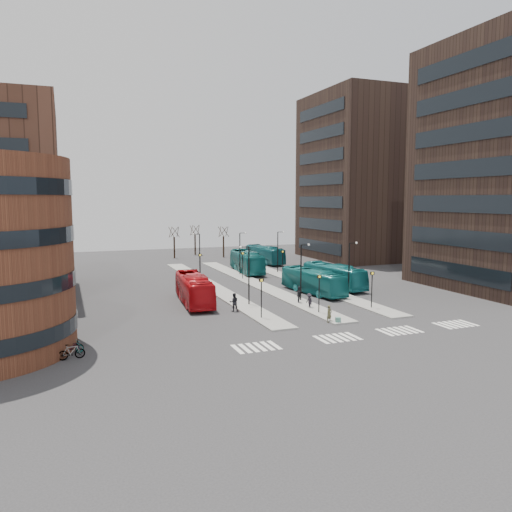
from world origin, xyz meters
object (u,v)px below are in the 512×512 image
object	(u,v)px
teal_bus_a	(313,281)
bicycle_mid	(71,352)
commuter_c	(309,301)
bicycle_near	(71,348)
commuter_a	(234,302)
red_bus	(194,289)
traveller	(329,314)
commuter_b	(299,295)
teal_bus_c	(334,276)
teal_bus_d	(265,255)
bicycle_far	(71,346)
suitcase	(338,321)
teal_bus_b	(247,262)

from	to	relation	value
teal_bus_a	bicycle_mid	distance (m)	31.16
commuter_c	bicycle_near	bearing A→B (deg)	-75.39
bicycle_mid	commuter_a	bearing A→B (deg)	-62.51
red_bus	traveller	bearing A→B (deg)	-48.01
commuter_b	teal_bus_c	bearing A→B (deg)	-30.21
teal_bus_c	teal_bus_d	bearing A→B (deg)	82.10
commuter_b	bicycle_far	bearing A→B (deg)	130.50
teal_bus_c	teal_bus_d	world-z (taller)	teal_bus_d
red_bus	teal_bus_c	xyz separation A→B (m)	(18.69, 2.97, -0.07)
suitcase	teal_bus_c	distance (m)	18.41
suitcase	bicycle_near	distance (m)	22.38
teal_bus_b	commuter_c	distance (m)	25.86
bicycle_near	bicycle_far	size ratio (longest dim) A/B	1.02
suitcase	traveller	size ratio (longest dim) A/B	0.36
red_bus	commuter_a	distance (m)	5.84
teal_bus_d	bicycle_mid	xyz separation A→B (m)	(-32.06, -43.25, -0.96)
commuter_c	bicycle_far	distance (m)	23.73
bicycle_far	teal_bus_a	bearing A→B (deg)	-50.45
teal_bus_d	bicycle_near	distance (m)	52.93
teal_bus_a	commuter_a	bearing A→B (deg)	-161.42
bicycle_mid	bicycle_far	size ratio (longest dim) A/B	1.04
commuter_c	teal_bus_c	bearing A→B (deg)	135.73
bicycle_far	traveller	bearing A→B (deg)	-75.15
suitcase	bicycle_far	world-z (taller)	bicycle_far
teal_bus_b	teal_bus_c	xyz separation A→B (m)	(5.76, -16.04, -0.14)
red_bus	commuter_b	world-z (taller)	red_bus
bicycle_near	commuter_b	bearing A→B (deg)	-85.38
teal_bus_a	bicycle_near	world-z (taller)	teal_bus_a
teal_bus_c	bicycle_mid	size ratio (longest dim) A/B	5.85
commuter_c	teal_bus_a	bearing A→B (deg)	146.45
traveller	bicycle_far	bearing A→B (deg)	165.30
traveller	commuter_b	world-z (taller)	commuter_b
teal_bus_b	bicycle_far	xyz separation A→B (m)	(-25.44, -32.35, -1.16)
teal_bus_a	teal_bus_b	world-z (taller)	teal_bus_b
traveller	teal_bus_d	bearing A→B (deg)	58.82
teal_bus_c	traveller	xyz separation A→B (m)	(-9.33, -15.40, -0.70)
teal_bus_d	suitcase	bearing A→B (deg)	-107.25
commuter_a	commuter_b	world-z (taller)	commuter_b
teal_bus_a	teal_bus_d	world-z (taller)	teal_bus_d
traveller	commuter_a	xyz separation A→B (m)	(-6.60, 7.32, 0.13)
commuter_b	bicycle_mid	xyz separation A→B (m)	(-22.81, -10.88, -0.39)
bicycle_mid	bicycle_far	bearing A→B (deg)	-5.89
teal_bus_c	teal_bus_a	bearing A→B (deg)	-155.06
teal_bus_d	bicycle_mid	size ratio (longest dim) A/B	5.95
teal_bus_c	traveller	size ratio (longest dim) A/B	6.80
bicycle_near	bicycle_far	world-z (taller)	bicycle_near
teal_bus_b	commuter_a	bearing A→B (deg)	-106.74
bicycle_near	bicycle_mid	world-z (taller)	bicycle_mid
suitcase	commuter_a	size ratio (longest dim) A/B	0.31
bicycle_near	suitcase	bearing A→B (deg)	-106.21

